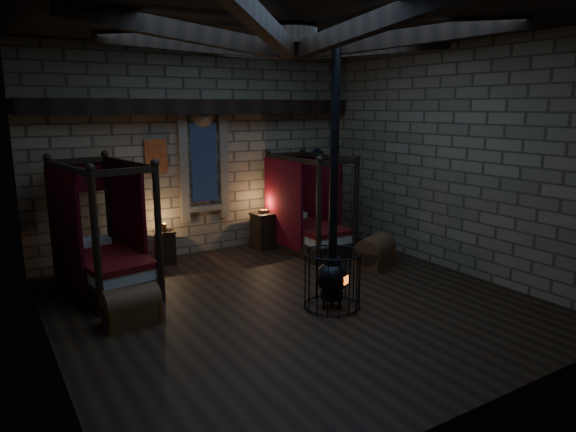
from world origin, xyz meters
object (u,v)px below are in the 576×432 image
trunk_left (131,307)px  trunk_right (375,252)px  bed_right (307,228)px  stove (332,272)px  bed_left (104,259)px

trunk_left → trunk_right: bearing=0.2°
bed_right → stove: stove is taller
bed_right → trunk_left: bearing=-158.6°
bed_left → trunk_right: bearing=-25.4°
bed_right → trunk_right: bearing=-73.8°
bed_left → stove: bearing=-52.6°
bed_right → bed_left: bearing=-179.3°
stove → bed_left: bearing=111.6°
bed_right → trunk_left: size_ratio=2.62×
bed_left → trunk_right: 4.98m
stove → trunk_left: bearing=135.1°
bed_right → trunk_left: (-4.26, -1.81, -0.26)m
trunk_left → stove: (2.80, -1.03, 0.33)m
bed_left → stove: 3.86m
bed_left → trunk_right: size_ratio=2.26×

